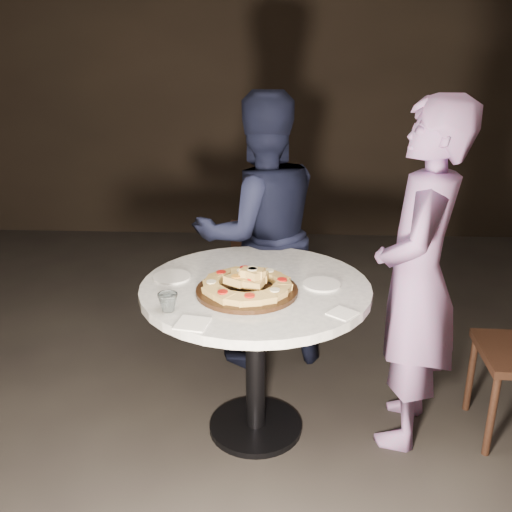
# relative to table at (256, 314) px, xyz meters

# --- Properties ---
(floor) EXTENTS (7.00, 7.00, 0.00)m
(floor) POSITION_rel_table_xyz_m (-0.01, -0.14, -0.69)
(floor) COLOR black
(floor) RESTS_ON ground
(table) EXTENTS (1.27, 1.27, 0.84)m
(table) POSITION_rel_table_xyz_m (0.00, 0.00, 0.00)
(table) COLOR black
(table) RESTS_ON ground
(serving_board) EXTENTS (0.63, 0.63, 0.02)m
(serving_board) POSITION_rel_table_xyz_m (-0.04, -0.10, 0.17)
(serving_board) COLOR black
(serving_board) RESTS_ON table
(focaccia_pile) EXTENTS (0.43, 0.43, 0.11)m
(focaccia_pile) POSITION_rel_table_xyz_m (-0.03, -0.10, 0.21)
(focaccia_pile) COLOR tan
(focaccia_pile) RESTS_ON serving_board
(plate_left) EXTENTS (0.24, 0.24, 0.01)m
(plate_left) POSITION_rel_table_xyz_m (-0.42, 0.06, 0.16)
(plate_left) COLOR white
(plate_left) RESTS_ON table
(plate_right) EXTENTS (0.21, 0.21, 0.01)m
(plate_right) POSITION_rel_table_xyz_m (0.32, 0.01, 0.16)
(plate_right) COLOR white
(plate_right) RESTS_ON table
(water_glass) EXTENTS (0.10, 0.10, 0.08)m
(water_glass) POSITION_rel_table_xyz_m (-0.37, -0.31, 0.20)
(water_glass) COLOR silver
(water_glass) RESTS_ON table
(napkin_near) EXTENTS (0.15, 0.15, 0.01)m
(napkin_near) POSITION_rel_table_xyz_m (-0.24, -0.43, 0.16)
(napkin_near) COLOR white
(napkin_near) RESTS_ON table
(napkin_far) EXTENTS (0.15, 0.15, 0.01)m
(napkin_far) POSITION_rel_table_xyz_m (0.39, -0.30, 0.16)
(napkin_far) COLOR white
(napkin_far) RESTS_ON table
(chair_far) EXTENTS (0.43, 0.45, 0.81)m
(chair_far) POSITION_rel_table_xyz_m (-0.02, 1.25, -0.22)
(chair_far) COLOR black
(chair_far) RESTS_ON ground
(diner_navy) EXTENTS (1.00, 0.89, 1.71)m
(diner_navy) POSITION_rel_table_xyz_m (-0.01, 0.77, 0.17)
(diner_navy) COLOR black
(diner_navy) RESTS_ON ground
(diner_teal) EXTENTS (0.59, 0.73, 1.75)m
(diner_teal) POSITION_rel_table_xyz_m (0.78, 0.03, 0.19)
(diner_teal) COLOR #85659D
(diner_teal) RESTS_ON ground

